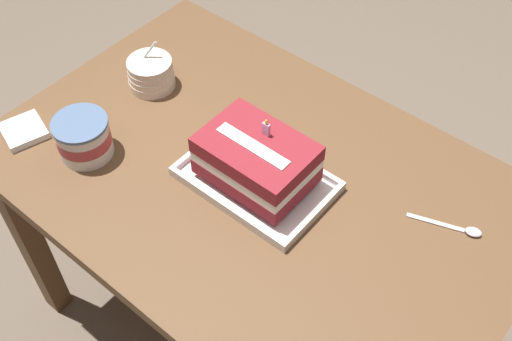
# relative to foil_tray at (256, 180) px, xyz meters

# --- Properties ---
(ground_plane) EXTENTS (8.00, 8.00, 0.00)m
(ground_plane) POSITION_rel_foil_tray_xyz_m (-0.01, 0.01, -0.74)
(ground_plane) COLOR #6B5B4C
(dining_table) EXTENTS (1.21, 0.80, 0.73)m
(dining_table) POSITION_rel_foil_tray_xyz_m (-0.01, 0.01, -0.11)
(dining_table) COLOR brown
(dining_table) RESTS_ON ground_plane
(foil_tray) EXTENTS (0.33, 0.22, 0.02)m
(foil_tray) POSITION_rel_foil_tray_xyz_m (0.00, 0.00, 0.00)
(foil_tray) COLOR silver
(foil_tray) RESTS_ON dining_table
(birthday_cake) EXTENTS (0.24, 0.17, 0.15)m
(birthday_cake) POSITION_rel_foil_tray_xyz_m (-0.00, -0.00, 0.07)
(birthday_cake) COLOR maroon
(birthday_cake) RESTS_ON foil_tray
(bowl_stack) EXTENTS (0.12, 0.12, 0.12)m
(bowl_stack) POSITION_rel_foil_tray_xyz_m (-0.41, 0.08, 0.03)
(bowl_stack) COLOR silver
(bowl_stack) RESTS_ON dining_table
(ice_cream_tub) EXTENTS (0.13, 0.13, 0.10)m
(ice_cream_tub) POSITION_rel_foil_tray_xyz_m (-0.36, -0.18, 0.04)
(ice_cream_tub) COLOR white
(ice_cream_tub) RESTS_ON dining_table
(serving_spoon_near_tray) EXTENTS (0.15, 0.07, 0.01)m
(serving_spoon_near_tray) POSITION_rel_foil_tray_xyz_m (0.42, 0.17, -0.00)
(serving_spoon_near_tray) COLOR silver
(serving_spoon_near_tray) RESTS_ON dining_table
(napkin_pile) EXTENTS (0.12, 0.12, 0.02)m
(napkin_pile) POSITION_rel_foil_tray_xyz_m (-0.52, -0.24, 0.00)
(napkin_pile) COLOR white
(napkin_pile) RESTS_ON dining_table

